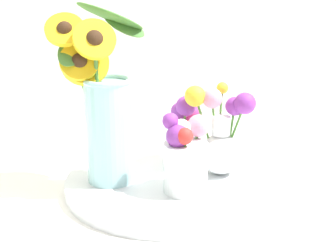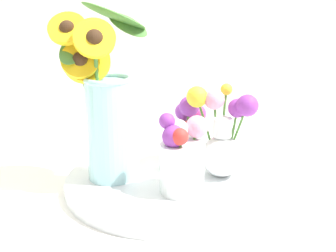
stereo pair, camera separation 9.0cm
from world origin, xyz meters
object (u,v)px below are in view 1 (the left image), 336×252
Objects in this scene: mason_jar_sunflowers at (104,109)px; vase_small_center at (185,157)px; vase_bulb_right at (221,135)px; serving_tray at (168,182)px; vase_small_back at (184,133)px.

vase_small_center is (0.13, -0.10, -0.08)m from mason_jar_sunflowers.
mason_jar_sunflowers is 2.33× the size of vase_small_center.
mason_jar_sunflowers is 0.18m from vase_small_center.
mason_jar_sunflowers is at bearing 168.40° from vase_bulb_right.
serving_tray is at bearing 98.16° from vase_small_center.
vase_small_center is at bearing -81.84° from serving_tray.
vase_small_center is at bearing -38.70° from mason_jar_sunflowers.
vase_small_back is at bearing 120.98° from vase_bulb_right.
vase_bulb_right is at bearing -11.60° from mason_jar_sunflowers.
serving_tray is at bearing -16.45° from mason_jar_sunflowers.
mason_jar_sunflowers reaches higher than vase_small_center.
mason_jar_sunflowers reaches higher than vase_small_back.
vase_small_back reaches higher than serving_tray.
vase_bulb_right is at bearing 28.94° from vase_small_center.
vase_bulb_right is (0.11, -0.01, 0.09)m from serving_tray.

